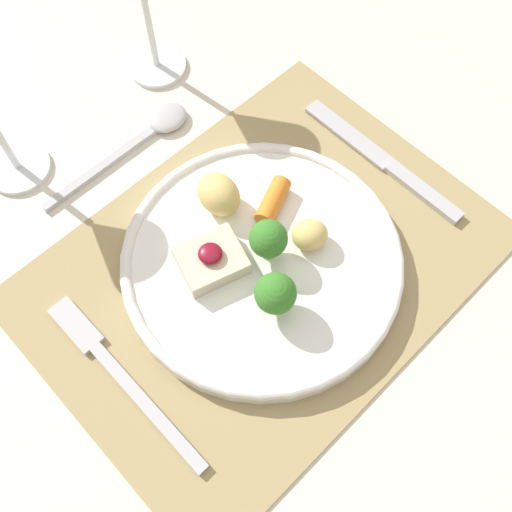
# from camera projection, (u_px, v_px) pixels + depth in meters

# --- Properties ---
(ground_plane) EXTENTS (8.00, 8.00, 0.00)m
(ground_plane) POSITION_uv_depth(u_px,v_px,m) (259.00, 417.00, 1.29)
(ground_plane) COLOR gray
(dining_table) EXTENTS (1.46, 1.19, 0.75)m
(dining_table) POSITION_uv_depth(u_px,v_px,m) (261.00, 296.00, 0.69)
(dining_table) COLOR beige
(dining_table) RESTS_ON ground_plane
(placemat) EXTENTS (0.46, 0.34, 0.00)m
(placemat) POSITION_uv_depth(u_px,v_px,m) (262.00, 266.00, 0.62)
(placemat) COLOR #9E895B
(placemat) RESTS_ON dining_table
(dinner_plate) EXTENTS (0.29, 0.29, 0.07)m
(dinner_plate) POSITION_uv_depth(u_px,v_px,m) (255.00, 257.00, 0.60)
(dinner_plate) COLOR white
(dinner_plate) RESTS_ON placemat
(fork) EXTENTS (0.02, 0.22, 0.01)m
(fork) POSITION_uv_depth(u_px,v_px,m) (115.00, 369.00, 0.56)
(fork) COLOR #B2B2B7
(fork) RESTS_ON placemat
(knife) EXTENTS (0.02, 0.22, 0.01)m
(knife) POSITION_uv_depth(u_px,v_px,m) (391.00, 167.00, 0.67)
(knife) COLOR #B2B2B7
(knife) RESTS_ON placemat
(spoon) EXTENTS (0.20, 0.04, 0.01)m
(spoon) POSITION_uv_depth(u_px,v_px,m) (149.00, 132.00, 0.69)
(spoon) COLOR #B2B2B7
(spoon) RESTS_ON dining_table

